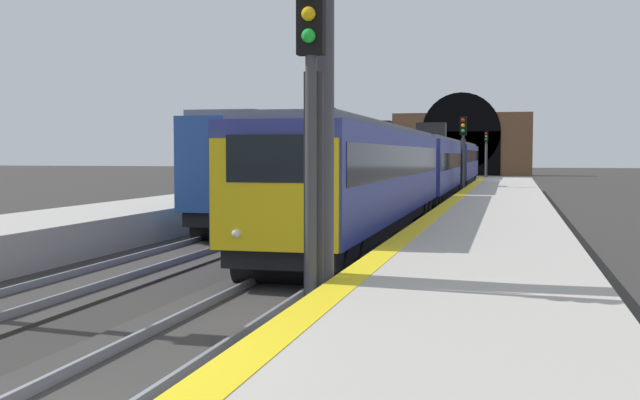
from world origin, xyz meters
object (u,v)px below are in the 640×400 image
train_adjacent_platform (349,162)px  catenary_mast_near (315,144)px  railway_signal_mid (463,151)px  overhead_signal_gantry (81,16)px  railway_signal_near (311,130)px  train_main_approaching (431,166)px  railway_signal_far (486,151)px

train_adjacent_platform → catenary_mast_near: (17.23, 6.38, 1.20)m
railway_signal_mid → overhead_signal_gantry: overhead_signal_gantry is taller
train_adjacent_platform → railway_signal_near: railway_signal_near is taller
railway_signal_near → overhead_signal_gantry: overhead_signal_gantry is taller
train_main_approaching → railway_signal_mid: size_ratio=12.47×
train_main_approaching → catenary_mast_near: catenary_mast_near is taller
railway_signal_near → catenary_mast_near: bearing=-165.7°
railway_signal_near → catenary_mast_near: (49.41, 12.62, 0.43)m
railway_signal_far → catenary_mast_near: catenary_mast_near is taller
railway_signal_mid → railway_signal_far: bearing=-180.0°
train_adjacent_platform → overhead_signal_gantry: overhead_signal_gantry is taller
catenary_mast_near → train_main_approaching: bearing=-143.9°
overhead_signal_gantry → railway_signal_near: bearing=-101.1°
train_main_approaching → railway_signal_far: railway_signal_far is taller
train_adjacent_platform → railway_signal_far: 39.30m
train_adjacent_platform → catenary_mast_near: size_ratio=5.81×
railway_signal_mid → catenary_mast_near: 20.22m
train_adjacent_platform → railway_signal_mid: train_adjacent_platform is taller
train_main_approaching → train_adjacent_platform: train_adjacent_platform is taller
train_adjacent_platform → railway_signal_mid: bearing=-78.2°
railway_signal_mid → railway_signal_far: railway_signal_far is taller
railway_signal_near → railway_signal_far: size_ratio=1.03×
train_adjacent_platform → railway_signal_far: size_ratio=7.99×
railway_signal_mid → overhead_signal_gantry: 33.15m
train_main_approaching → catenary_mast_near: 18.29m
train_main_approaching → railway_signal_mid: railway_signal_mid is taller
train_main_approaching → catenary_mast_near: bearing=-144.3°
railway_signal_mid → catenary_mast_near: size_ratio=0.70×
railway_signal_near → railway_signal_mid: railway_signal_near is taller
train_main_approaching → catenary_mast_near: (14.74, 10.73, 1.46)m
catenary_mast_near → overhead_signal_gantry: bearing=-170.0°
railway_signal_near → overhead_signal_gantry: size_ratio=0.63×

